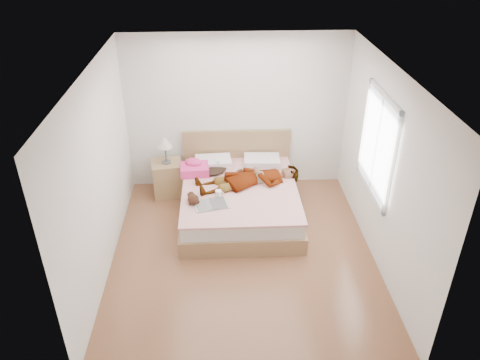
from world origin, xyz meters
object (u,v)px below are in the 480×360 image
(phone, at_px, (217,160))
(magazine, at_px, (211,205))
(nightstand, at_px, (168,176))
(woman, at_px, (250,176))
(plush_toy, at_px, (193,198))
(bed, at_px, (239,198))
(towel, at_px, (194,168))
(coffee_mug, at_px, (219,193))

(phone, xyz_separation_m, magazine, (-0.09, -1.02, -0.18))
(magazine, xyz_separation_m, nightstand, (-0.73, 1.17, -0.17))
(woman, xyz_separation_m, plush_toy, (-0.86, -0.55, -0.04))
(woman, xyz_separation_m, magazine, (-0.59, -0.62, -0.10))
(plush_toy, height_order, nightstand, nightstand)
(magazine, bearing_deg, nightstand, 122.03)
(magazine, distance_m, nightstand, 1.39)
(phone, bearing_deg, magazine, -110.36)
(phone, distance_m, bed, 0.72)
(plush_toy, xyz_separation_m, nightstand, (-0.47, 1.10, -0.24))
(woman, distance_m, bed, 0.39)
(woman, xyz_separation_m, towel, (-0.87, 0.33, -0.02))
(phone, xyz_separation_m, coffee_mug, (0.01, -0.80, -0.14))
(bed, bearing_deg, coffee_mug, -134.38)
(bed, distance_m, nightstand, 1.32)
(bed, xyz_separation_m, nightstand, (-1.16, 0.62, 0.07))
(woman, relative_size, coffee_mug, 11.90)
(towel, bearing_deg, magazine, -74.16)
(towel, distance_m, magazine, 0.99)
(magazine, height_order, coffee_mug, coffee_mug)
(woman, relative_size, towel, 3.53)
(woman, xyz_separation_m, nightstand, (-1.33, 0.55, -0.28))
(phone, distance_m, nightstand, 0.91)
(coffee_mug, bearing_deg, plush_toy, -157.93)
(bed, relative_size, towel, 4.42)
(phone, height_order, magazine, phone)
(towel, distance_m, coffee_mug, 0.82)
(woman, height_order, magazine, woman)
(bed, bearing_deg, towel, 150.36)
(phone, distance_m, towel, 0.38)
(phone, height_order, plush_toy, phone)
(bed, bearing_deg, plush_toy, -145.33)
(towel, bearing_deg, plush_toy, -89.42)
(magazine, relative_size, coffee_mug, 3.80)
(phone, height_order, bed, bed)
(woman, height_order, bed, bed)
(nightstand, bearing_deg, towel, -25.25)
(towel, relative_size, nightstand, 0.45)
(magazine, relative_size, nightstand, 0.51)
(towel, relative_size, magazine, 0.89)
(plush_toy, bearing_deg, magazine, -16.17)
(phone, height_order, nightstand, nightstand)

